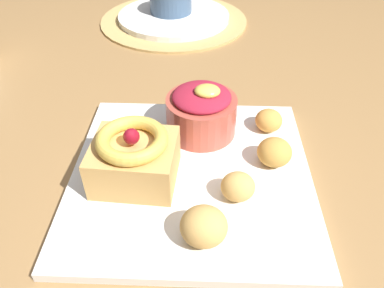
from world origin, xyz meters
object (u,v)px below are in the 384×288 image
fritter_back (274,152)px  fritter_front (238,187)px  fritter_middle (269,120)px  berry_ramekin (201,111)px  cake_slice (134,157)px  fritter_extra (204,226)px  front_plate (191,175)px  back_plate (174,16)px

fritter_back → fritter_front: bearing=-129.0°
fritter_middle → fritter_back: fritter_back is taller
fritter_front → berry_ramekin: bearing=109.5°
fritter_middle → fritter_back: bearing=-91.3°
cake_slice → fritter_middle: 0.20m
cake_slice → fritter_back: 0.17m
cake_slice → fritter_extra: bearing=-46.1°
cake_slice → fritter_back: size_ratio=2.37×
front_plate → fritter_front: fritter_front is taller
front_plate → fritter_middle: (0.10, 0.09, 0.02)m
cake_slice → fritter_extra: 0.12m
fritter_middle → fritter_front: bearing=-111.0°
berry_ramekin → fritter_back: bearing=-34.2°
front_plate → fritter_middle: fritter_middle is taller
back_plate → fritter_back: bearing=-71.4°
berry_ramekin → fritter_middle: size_ratio=2.51×
fritter_front → fritter_middle: (0.05, 0.13, -0.00)m
cake_slice → fritter_front: cake_slice is taller
fritter_middle → fritter_back: 0.07m
berry_ramekin → back_plate: (-0.07, 0.42, -0.03)m
front_plate → fritter_extra: size_ratio=6.04×
back_plate → front_plate: bearing=-83.2°
front_plate → fritter_extra: (0.02, -0.10, 0.03)m
berry_ramekin → back_plate: 0.43m
front_plate → berry_ramekin: bearing=82.8°
front_plate → fritter_front: (0.05, -0.04, 0.02)m
cake_slice → fritter_extra: cake_slice is taller
cake_slice → fritter_extra: (0.08, -0.09, -0.01)m
berry_ramekin → fritter_extra: 0.18m
berry_ramekin → fritter_back: 0.11m
cake_slice → fritter_middle: size_ratio=2.68×
fritter_front → cake_slice: bearing=167.4°
front_plate → fritter_front: bearing=-36.6°
fritter_back → front_plate: bearing=-169.0°
berry_ramekin → fritter_middle: 0.10m
fritter_extra → fritter_back: bearing=54.0°
front_plate → fritter_back: fritter_back is taller
fritter_front → front_plate: bearing=143.4°
berry_ramekin → fritter_extra: berry_ramekin is taller
fritter_middle → back_plate: fritter_middle is taller
cake_slice → back_plate: size_ratio=0.41×
berry_ramekin → fritter_front: size_ratio=2.46×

